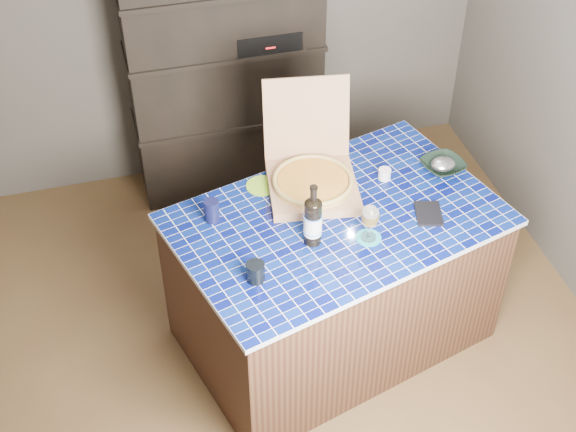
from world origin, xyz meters
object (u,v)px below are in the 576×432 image
object	(u,v)px
kitchen_island	(334,279)
bowl	(443,166)
pizza_box	(312,177)
dvd_case	(428,213)
mead_bottle	(313,221)
wine_glass	(370,217)

from	to	relation	value
kitchen_island	bowl	bearing A→B (deg)	2.57
pizza_box	dvd_case	xyz separation A→B (m)	(0.50, -0.36, -0.06)
pizza_box	mead_bottle	world-z (taller)	pizza_box
wine_glass	dvd_case	distance (m)	0.38
kitchen_island	bowl	xyz separation A→B (m)	(0.66, 0.22, 0.47)
mead_bottle	bowl	distance (m)	0.91
kitchen_island	mead_bottle	distance (m)	0.61
kitchen_island	dvd_case	distance (m)	0.64
kitchen_island	wine_glass	distance (m)	0.62
wine_glass	bowl	world-z (taller)	wine_glass
kitchen_island	mead_bottle	size ratio (longest dim) A/B	5.30
pizza_box	dvd_case	bearing A→B (deg)	-26.92
kitchen_island	pizza_box	size ratio (longest dim) A/B	2.98
kitchen_island	pizza_box	world-z (taller)	pizza_box
kitchen_island	dvd_case	bearing A→B (deg)	-28.27
mead_bottle	pizza_box	bearing A→B (deg)	73.80
wine_glass	bowl	distance (m)	0.70
mead_bottle	bowl	bearing A→B (deg)	23.02
dvd_case	bowl	bearing A→B (deg)	70.76
kitchen_island	dvd_case	xyz separation A→B (m)	(0.45, -0.10, 0.45)
dvd_case	bowl	world-z (taller)	bowl
kitchen_island	wine_glass	size ratio (longest dim) A/B	9.22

